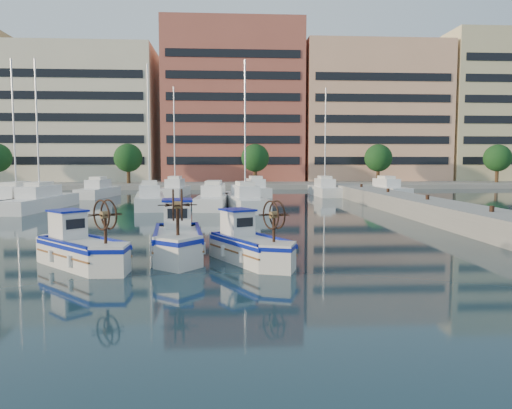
# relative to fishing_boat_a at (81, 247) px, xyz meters

# --- Properties ---
(ground) EXTENTS (300.00, 300.00, 0.00)m
(ground) POSITION_rel_fishing_boat_a_xyz_m (5.59, 0.27, -0.69)
(ground) COLOR #183240
(ground) RESTS_ON ground
(quay) EXTENTS (3.00, 60.00, 1.20)m
(quay) POSITION_rel_fishing_boat_a_xyz_m (18.59, 8.27, -0.09)
(quay) COLOR gray
(quay) RESTS_ON ground
(waterfront) EXTENTS (180.00, 40.00, 25.60)m
(waterfront) POSITION_rel_fishing_boat_a_xyz_m (14.82, 65.31, 10.41)
(waterfront) COLOR gray
(waterfront) RESTS_ON ground
(yacht_marina) EXTENTS (36.69, 23.02, 11.50)m
(yacht_marina) POSITION_rel_fishing_boat_a_xyz_m (2.32, 27.73, -0.16)
(yacht_marina) COLOR white
(yacht_marina) RESTS_ON ground
(fishing_boat_a) EXTENTS (3.79, 3.89, 2.49)m
(fishing_boat_a) POSITION_rel_fishing_boat_a_xyz_m (0.00, 0.00, 0.00)
(fishing_boat_a) COLOR silver
(fishing_boat_a) RESTS_ON ground
(fishing_boat_b) EXTENTS (2.22, 4.54, 2.78)m
(fishing_boat_b) POSITION_rel_fishing_boat_a_xyz_m (3.28, 1.61, 0.08)
(fishing_boat_b) COLOR silver
(fishing_boat_b) RESTS_ON ground
(fishing_boat_c) EXTENTS (3.11, 4.01, 2.42)m
(fishing_boat_c) POSITION_rel_fishing_boat_a_xyz_m (6.04, 0.38, -0.02)
(fishing_boat_c) COLOR silver
(fishing_boat_c) RESTS_ON ground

